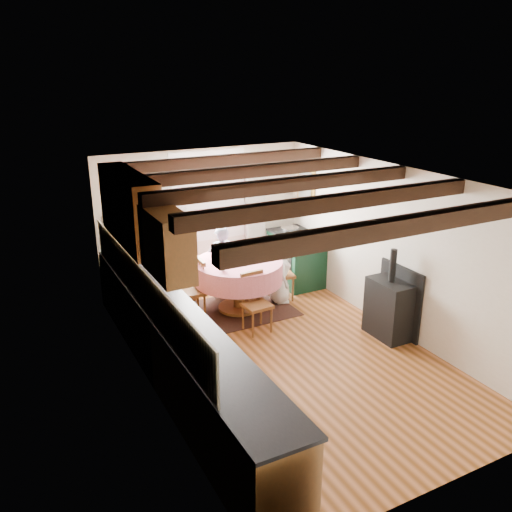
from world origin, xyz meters
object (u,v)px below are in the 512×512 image
child_far (221,263)px  child_right (280,272)px  aga_range (296,258)px  dining_table (239,286)px  cup (223,268)px  chair_near (257,303)px  chair_right (281,272)px  cast_iron_stove (390,294)px  chair_left (191,289)px

child_far → child_right: bearing=149.8°
aga_range → child_right: 0.88m
dining_table → cup: size_ratio=13.68×
chair_near → chair_right: 1.23m
dining_table → cast_iron_stove: cast_iron_stove is taller
cup → chair_right: bearing=16.2°
dining_table → chair_near: bearing=-95.4°
cast_iron_stove → child_right: cast_iron_stove is taller
dining_table → chair_right: (0.81, 0.09, 0.05)m
chair_near → dining_table: bearing=81.8°
cast_iron_stove → child_far: size_ratio=1.06×
chair_right → cast_iron_stove: (0.70, -1.84, 0.19)m
aga_range → cup: 2.00m
cup → cast_iron_stove: bearing=-38.5°
chair_left → aga_range: bearing=105.8°
child_far → cup: (-0.35, -0.84, 0.26)m
chair_left → cast_iron_stove: size_ratio=0.72×
cast_iron_stove → chair_right: bearing=110.8°
child_right → cup: 1.20m
aga_range → cup: (-1.77, -0.83, 0.40)m
chair_left → chair_right: size_ratio=1.01×
chair_left → chair_right: (1.57, -0.00, -0.00)m
child_right → cup: (-1.12, -0.25, 0.35)m
dining_table → chair_right: chair_right is taller
dining_table → chair_left: 0.77m
cast_iron_stove → cup: size_ratio=13.08×
child_far → chair_near: bearing=95.6°
chair_right → child_right: size_ratio=0.89×
dining_table → aga_range: (1.40, 0.58, 0.06)m
chair_near → chair_left: 1.09m
dining_table → child_right: size_ratio=1.31×
aga_range → child_right: bearing=-138.1°
chair_right → aga_range: (0.59, 0.49, 0.00)m
cast_iron_stove → dining_table: bearing=130.8°
chair_left → cup: chair_left is taller
aga_range → cast_iron_stove: cast_iron_stove is taller
child_far → chair_right: bearing=156.7°
chair_left → chair_right: bearing=93.0°
aga_range → child_right: (-0.66, -0.59, 0.05)m
chair_near → aga_range: aga_range is taller
child_right → chair_right: bearing=-16.3°
chair_right → child_far: size_ratio=0.76×
chair_near → cup: size_ratio=8.84×
chair_near → chair_right: chair_right is taller
dining_table → child_right: bearing=-0.7°
chair_left → child_far: (0.73, 0.50, 0.15)m
chair_near → cup: cup is taller
chair_near → cast_iron_stove: 1.88m
cast_iron_stove → child_right: (-0.77, 1.74, -0.13)m
dining_table → aga_range: size_ratio=1.34×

